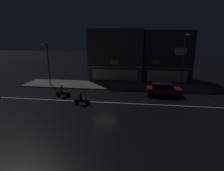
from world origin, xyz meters
TOP-DOWN VIEW (x-y plane):
  - ground_plane at (0.00, 0.00)m, footprint 140.00×140.00m
  - lane_divider_stripe at (0.00, 0.00)m, footprint 26.70×0.16m
  - sidewalk_far at (0.00, 7.48)m, footprint 28.10×4.71m
  - storefront_left_block at (0.00, 13.56)m, footprint 9.30×7.60m
  - storefront_center_block at (8.43, 13.04)m, footprint 7.83×6.57m
  - streetlamp_west at (-9.96, 6.48)m, footprint 0.44×1.64m
  - streetlamp_mid at (10.01, 6.79)m, footprint 0.44×1.64m
  - pedestrian_on_sidewalk at (4.15, 6.60)m, footprint 0.42×0.42m
  - parked_car_near_kerb at (7.07, 3.52)m, footprint 4.30×1.98m
  - motorcycle_lead at (-2.45, -1.06)m, footprint 1.90×0.60m
  - motorcycle_following at (-5.72, 1.39)m, footprint 1.90×0.60m
  - traffic_cone at (-2.35, 4.26)m, footprint 0.36×0.36m

SIDE VIEW (x-z plane):
  - ground_plane at x=0.00m, z-range 0.00..0.00m
  - lane_divider_stripe at x=0.00m, z-range 0.00..0.01m
  - sidewalk_far at x=0.00m, z-range 0.00..0.14m
  - traffic_cone at x=-2.35m, z-range 0.00..0.55m
  - motorcycle_lead at x=-2.45m, z-range -0.13..1.39m
  - motorcycle_following at x=-5.72m, z-range -0.13..1.39m
  - parked_car_near_kerb at x=7.07m, z-range 0.03..1.70m
  - pedestrian_on_sidewalk at x=4.15m, z-range 0.06..2.01m
  - streetlamp_west at x=-9.96m, z-range 0.76..7.12m
  - storefront_center_block at x=8.43m, z-range -0.01..8.43m
  - storefront_left_block at x=0.00m, z-range 0.00..8.70m
  - streetlamp_mid at x=10.01m, z-range 0.79..8.49m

